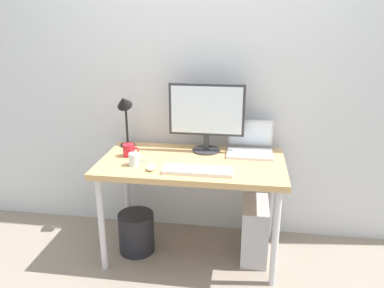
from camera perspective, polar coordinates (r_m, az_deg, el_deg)
name	(u,v)px	position (r m, az deg, el deg)	size (l,w,h in m)	color
ground_plane	(192,252)	(2.93, 0.00, -15.85)	(6.00, 6.00, 0.00)	gray
back_wall	(200,68)	(2.84, 1.19, 11.31)	(4.40, 0.04, 2.60)	silver
desk	(192,170)	(2.62, 0.00, -3.92)	(1.26, 0.68, 0.73)	tan
monitor	(207,114)	(2.70, 2.21, 4.56)	(0.54, 0.20, 0.50)	#333338
laptop	(250,145)	(2.76, 8.69, -0.14)	(0.32, 0.26, 0.23)	silver
desk_lamp	(124,110)	(2.82, -10.11, 5.12)	(0.11, 0.16, 0.41)	black
keyboard	(198,171)	(2.40, 0.84, -4.02)	(0.44, 0.14, 0.02)	silver
mouse	(151,167)	(2.45, -6.16, -3.52)	(0.06, 0.09, 0.03)	silver
coffee_mug	(129,150)	(2.70, -9.45, -0.92)	(0.12, 0.08, 0.09)	red
glass_cup	(135,159)	(2.53, -8.62, -2.30)	(0.11, 0.07, 0.08)	silver
computer_tower	(254,230)	(2.82, 9.35, -12.62)	(0.18, 0.36, 0.42)	#B2B2B7
wastebasket	(136,232)	(2.90, -8.34, -12.99)	(0.26, 0.26, 0.30)	#232328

